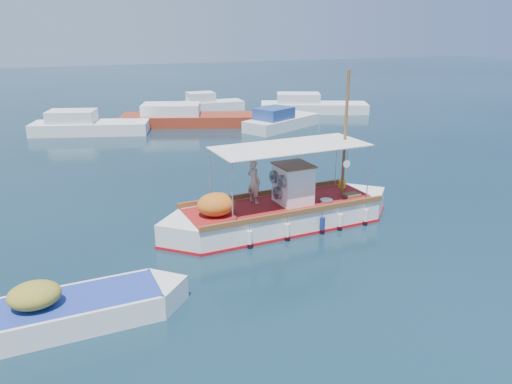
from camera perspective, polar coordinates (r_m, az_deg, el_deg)
name	(u,v)px	position (r m, az deg, el deg)	size (l,w,h in m)	color
ground	(285,227)	(18.52, 3.37, -4.03)	(160.00, 160.00, 0.00)	black
fishing_caique	(280,213)	(18.42, 2.75, -2.45)	(9.44, 3.07, 5.77)	white
dinghy	(69,313)	(13.61, -20.64, -12.80)	(6.06, 1.97, 1.48)	white
bg_boat_nw	(87,126)	(36.11, -18.78, 7.11)	(8.07, 4.42, 1.80)	silver
bg_boat_n	(188,119)	(37.42, -7.74, 8.30)	(10.68, 5.95, 1.80)	maroon
bg_boat_ne	(280,122)	(35.88, 2.80, 8.00)	(6.49, 4.87, 1.80)	silver
bg_boat_e	(310,107)	(42.92, 6.24, 9.69)	(9.18, 5.78, 1.80)	silver
bg_boat_far_n	(208,105)	(43.68, -5.47, 9.87)	(5.60, 2.02, 1.80)	silver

